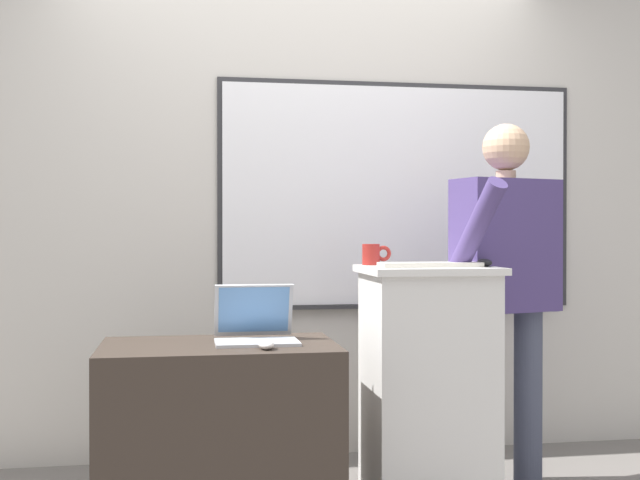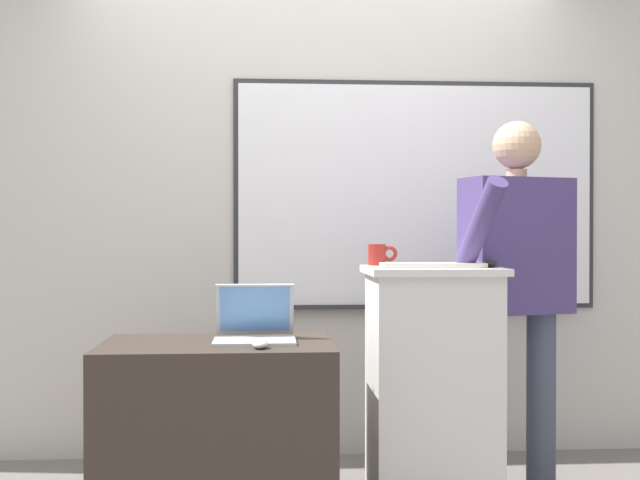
# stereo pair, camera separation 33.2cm
# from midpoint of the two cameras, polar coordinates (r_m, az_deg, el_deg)

# --- Properties ---
(back_wall) EXTENTS (6.40, 0.17, 2.71)m
(back_wall) POSITION_cam_midpoint_polar(r_m,az_deg,el_deg) (4.22, -3.42, 3.22)
(back_wall) COLOR beige
(back_wall) RESTS_ON ground_plane
(lectern_podium) EXTENTS (0.56, 0.48, 1.01)m
(lectern_podium) POSITION_cam_midpoint_polar(r_m,az_deg,el_deg) (3.52, 4.98, -10.10)
(lectern_podium) COLOR silver
(lectern_podium) RESTS_ON ground_plane
(side_desk) EXTENTS (0.94, 0.59, 0.71)m
(side_desk) POSITION_cam_midpoint_polar(r_m,az_deg,el_deg) (3.33, -10.11, -13.38)
(side_desk) COLOR #382D26
(side_desk) RESTS_ON ground_plane
(person_presenter) EXTENTS (0.65, 0.63, 1.65)m
(person_presenter) POSITION_cam_midpoint_polar(r_m,az_deg,el_deg) (3.70, 10.63, -2.44)
(person_presenter) COLOR #474C60
(person_presenter) RESTS_ON ground_plane
(laptop) EXTENTS (0.33, 0.30, 0.23)m
(laptop) POSITION_cam_midpoint_polar(r_m,az_deg,el_deg) (3.31, -7.52, -6.00)
(laptop) COLOR #B7BABF
(laptop) RESTS_ON side_desk
(wireless_keyboard) EXTENTS (0.43, 0.14, 0.02)m
(wireless_keyboard) POSITION_cam_midpoint_polar(r_m,az_deg,el_deg) (3.40, 5.08, -1.77)
(wireless_keyboard) COLOR beige
(wireless_keyboard) RESTS_ON lectern_podium
(computer_mouse_by_laptop) EXTENTS (0.06, 0.10, 0.03)m
(computer_mouse_by_laptop) POSITION_cam_midpoint_polar(r_m,az_deg,el_deg) (3.09, -6.94, -7.43)
(computer_mouse_by_laptop) COLOR silver
(computer_mouse_by_laptop) RESTS_ON side_desk
(computer_mouse_by_keyboard) EXTENTS (0.06, 0.10, 0.03)m
(computer_mouse_by_keyboard) POSITION_cam_midpoint_polar(r_m,az_deg,el_deg) (3.47, 8.95, -1.61)
(computer_mouse_by_keyboard) COLOR black
(computer_mouse_by_keyboard) RESTS_ON lectern_podium
(coffee_mug) EXTENTS (0.13, 0.08, 0.09)m
(coffee_mug) POSITION_cam_midpoint_polar(r_m,az_deg,el_deg) (3.58, 1.12, -1.04)
(coffee_mug) COLOR maroon
(coffee_mug) RESTS_ON lectern_podium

